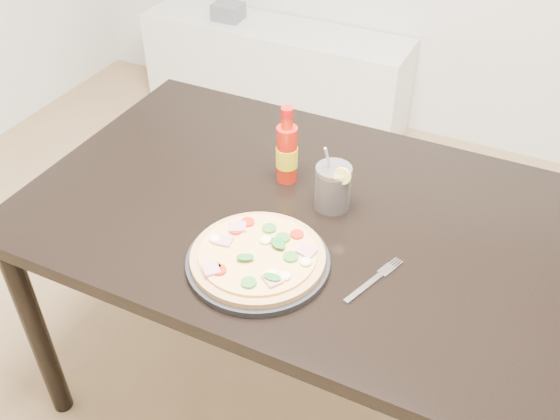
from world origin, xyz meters
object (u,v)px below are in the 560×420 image
at_px(hot_sauce_bottle, 287,152).
at_px(plate, 258,261).
at_px(dining_table, 300,233).
at_px(media_console, 274,72).
at_px(pizza, 258,255).
at_px(cola_cup, 333,188).
at_px(fork, 375,279).

bearing_deg(hot_sauce_bottle, plate, -75.81).
xyz_separation_m(dining_table, media_console, (-0.84, 1.56, -0.42)).
xyz_separation_m(hot_sauce_bottle, media_console, (-0.76, 1.46, -0.59)).
distance_m(dining_table, pizza, 0.26).
bearing_deg(plate, pizza, -26.72).
relative_size(pizza, hot_sauce_bottle, 1.41).
distance_m(plate, pizza, 0.02).
xyz_separation_m(cola_cup, media_console, (-0.91, 1.52, -0.56)).
xyz_separation_m(pizza, hot_sauce_bottle, (-0.08, 0.33, 0.06)).
relative_size(cola_cup, media_console, 0.13).
distance_m(cola_cup, media_console, 1.85).
bearing_deg(hot_sauce_bottle, media_console, 117.47).
bearing_deg(plate, cola_cup, 75.51).
bearing_deg(hot_sauce_bottle, dining_table, -48.69).
relative_size(cola_cup, fork, 0.99).
bearing_deg(fork, plate, -145.04).
relative_size(dining_table, media_console, 1.00).
height_order(hot_sauce_bottle, media_console, hot_sauce_bottle).
bearing_deg(cola_cup, hot_sauce_bottle, 160.50).
xyz_separation_m(pizza, fork, (0.26, 0.07, -0.02)).
distance_m(hot_sauce_bottle, cola_cup, 0.17).
distance_m(dining_table, plate, 0.25).
bearing_deg(media_console, cola_cup, -58.94).
bearing_deg(fork, cola_cup, 152.62).
distance_m(cola_cup, fork, 0.28).
height_order(pizza, media_console, pizza).
height_order(dining_table, media_console, dining_table).
bearing_deg(dining_table, fork, -32.35).
bearing_deg(hot_sauce_bottle, pizza, -75.74).
relative_size(plate, cola_cup, 1.83).
bearing_deg(media_console, fork, -57.39).
xyz_separation_m(plate, pizza, (0.00, -0.00, 0.02)).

